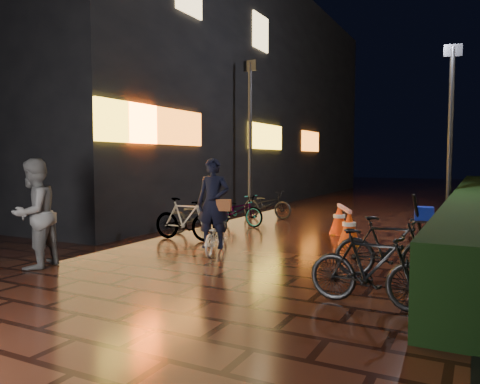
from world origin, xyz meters
The scene contains 11 objects.
ground centered at (0.00, 0.00, 0.00)m, with size 80.00×80.00×0.00m, color #381911.
hedge centered at (3.30, 8.00, 0.50)m, with size 0.70×20.00×1.00m, color black.
bystander_person centered at (-2.93, -1.42, 0.90)m, with size 0.87×0.68×1.79m, color slate.
storefront_block centered at (-9.50, 11.50, 4.50)m, with size 12.09×22.00×9.00m.
lamp_post_hedge centered at (2.81, 6.50, 2.57)m, with size 0.45×0.16×4.67m.
lamp_post_sf centered at (-2.88, 6.51, 2.65)m, with size 0.46×0.14×4.82m.
cyclist centered at (-0.92, 0.94, 0.67)m, with size 0.75×1.33×1.81m.
traffic_barrier centered at (0.86, 3.60, 0.37)m, with size 1.08×1.78×0.74m.
cart_assembly centered at (2.41, 4.54, 0.53)m, with size 0.61×0.64×1.03m.
parked_bikes_storefront centered at (-2.25, 3.88, 0.43)m, with size 1.84×4.86×0.93m.
parked_bikes_hedge centered at (2.36, -0.24, 0.47)m, with size 1.64×2.09×0.93m.
Camera 1 is at (3.52, -6.62, 1.78)m, focal length 35.00 mm.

